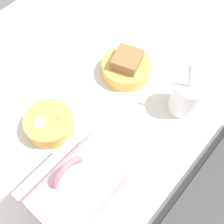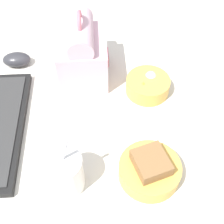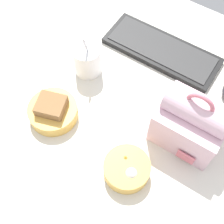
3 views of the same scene
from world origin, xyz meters
TOP-DOWN VIEW (x-y plane):
  - desk_surface at (0.00, 0.00)cm, footprint 140.00×110.00cm
  - keyboard at (1.34, 28.96)cm, footprint 36.26×13.75cm
  - lunch_bag at (20.55, 7.02)cm, footprint 16.82×13.33cm
  - soup_cup at (-14.16, 10.90)cm, footprint 8.08×8.08cm
  - bento_bowl_sandwich at (-13.14, -7.29)cm, footprint 13.59×13.59cm
  - bento_bowl_snacks at (12.54, -10.17)cm, footprint 11.78×11.78cm

SIDE VIEW (x-z plane):
  - desk_surface at x=0.00cm, z-range 0.00..2.00cm
  - keyboard at x=1.34cm, z-range 1.97..4.07cm
  - bento_bowl_snacks at x=12.54cm, z-range 1.69..6.97cm
  - bento_bowl_sandwich at x=-13.14cm, z-range 1.13..8.01cm
  - soup_cup at x=-14.16cm, z-range -0.92..14.83cm
  - lunch_bag at x=20.55cm, z-range -0.36..19.91cm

